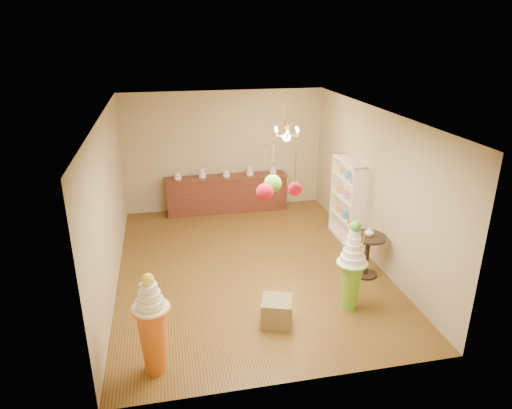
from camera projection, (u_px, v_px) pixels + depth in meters
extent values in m
plane|color=brown|center=(249.00, 265.00, 9.03)|extent=(6.50, 6.50, 0.00)
plane|color=silver|center=(248.00, 113.00, 7.94)|extent=(6.50, 6.50, 0.00)
cube|color=tan|center=(224.00, 151.00, 11.45)|extent=(5.00, 0.04, 3.00)
cube|color=tan|center=(299.00, 284.00, 5.52)|extent=(5.00, 0.04, 3.00)
cube|color=tan|center=(109.00, 204.00, 8.01)|extent=(0.04, 6.50, 3.00)
cube|color=tan|center=(373.00, 186.00, 8.96)|extent=(0.04, 6.50, 3.00)
cone|color=#6CAE26|center=(350.00, 286.00, 7.52)|extent=(0.42, 0.42, 0.84)
cylinder|color=white|center=(352.00, 262.00, 7.36)|extent=(0.57, 0.57, 0.03)
cylinder|color=white|center=(353.00, 258.00, 7.33)|extent=(0.46, 0.46, 0.11)
cylinder|color=white|center=(353.00, 252.00, 7.29)|extent=(0.38, 0.38, 0.11)
cylinder|color=white|center=(354.00, 246.00, 7.25)|extent=(0.31, 0.31, 0.11)
cylinder|color=white|center=(354.00, 240.00, 7.21)|extent=(0.26, 0.26, 0.11)
cylinder|color=white|center=(355.00, 234.00, 7.17)|extent=(0.21, 0.21, 0.11)
sphere|color=#4BA523|center=(355.00, 226.00, 7.13)|extent=(0.18, 0.18, 0.18)
cone|color=orange|center=(154.00, 340.00, 6.10)|extent=(0.43, 0.43, 0.99)
cylinder|color=white|center=(150.00, 308.00, 5.91)|extent=(0.52, 0.52, 0.03)
cylinder|color=white|center=(150.00, 303.00, 5.89)|extent=(0.39, 0.39, 0.11)
cylinder|color=white|center=(149.00, 296.00, 5.85)|extent=(0.31, 0.31, 0.11)
cylinder|color=white|center=(149.00, 288.00, 5.81)|extent=(0.25, 0.25, 0.11)
sphere|color=yellow|center=(148.00, 280.00, 5.76)|extent=(0.16, 0.16, 0.16)
cube|color=olive|center=(277.00, 311.00, 7.19)|extent=(0.60, 0.60, 0.43)
cube|color=#55251A|center=(227.00, 194.00, 11.58)|extent=(3.00, 0.50, 0.90)
cube|color=#55251A|center=(226.00, 177.00, 11.41)|extent=(3.04, 0.54, 0.03)
cylinder|color=white|center=(178.00, 176.00, 11.15)|extent=(0.18, 0.18, 0.16)
cylinder|color=white|center=(202.00, 173.00, 11.25)|extent=(0.18, 0.18, 0.24)
cylinder|color=white|center=(226.00, 173.00, 11.38)|extent=(0.18, 0.18, 0.16)
cylinder|color=white|center=(250.00, 170.00, 11.48)|extent=(0.18, 0.18, 0.24)
cylinder|color=white|center=(273.00, 171.00, 11.60)|extent=(0.18, 0.18, 0.16)
cube|color=white|center=(354.00, 200.00, 9.90)|extent=(0.04, 1.20, 1.80)
cube|color=white|center=(345.00, 218.00, 10.02)|extent=(0.30, 1.14, 0.03)
cube|color=white|center=(347.00, 198.00, 9.85)|extent=(0.30, 1.14, 0.03)
cube|color=white|center=(348.00, 179.00, 9.69)|extent=(0.30, 1.14, 0.03)
cylinder|color=black|center=(365.00, 274.00, 8.67)|extent=(0.53, 0.53, 0.04)
cylinder|color=black|center=(367.00, 256.00, 8.53)|extent=(0.11, 0.11, 0.80)
cylinder|color=black|center=(369.00, 237.00, 8.39)|extent=(0.80, 0.80, 0.04)
imported|color=white|center=(369.00, 232.00, 8.35)|extent=(0.17, 0.17, 0.17)
cylinder|color=#464132|center=(265.00, 169.00, 5.92)|extent=(0.01, 0.01, 0.64)
sphere|color=#B4121E|center=(265.00, 192.00, 6.04)|extent=(0.24, 0.24, 0.24)
cylinder|color=#464132|center=(273.00, 162.00, 6.15)|extent=(0.01, 0.01, 0.60)
sphere|color=#4BA523|center=(273.00, 183.00, 6.26)|extent=(0.25, 0.25, 0.25)
cylinder|color=#464132|center=(295.00, 169.00, 5.72)|extent=(0.01, 0.01, 0.53)
sphere|color=#B4121E|center=(295.00, 189.00, 5.82)|extent=(0.18, 0.18, 0.18)
cylinder|color=#E0AB4F|center=(287.00, 113.00, 9.38)|extent=(0.02, 0.02, 0.50)
cylinder|color=#E0AB4F|center=(287.00, 128.00, 9.49)|extent=(0.10, 0.10, 0.30)
sphere|color=#F9D889|center=(286.00, 137.00, 9.56)|extent=(0.18, 0.18, 0.18)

